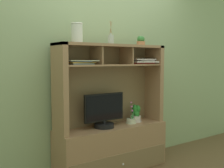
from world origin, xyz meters
The scene contains 10 objects.
back_wall centered at (0.00, 0.23, 1.40)m, with size 6.00×0.02×2.80m, color #97AD81.
media_console centered at (0.00, 0.01, 0.45)m, with size 1.37×0.44×1.49m.
tv_monitor centered at (-0.12, -0.02, 0.71)m, with size 0.51×0.23×0.40m.
potted_orchid centered at (0.27, -0.03, 0.58)m, with size 0.13×0.13×0.27m.
potted_fern centered at (0.37, 0.01, 0.63)m, with size 0.16×0.16×0.22m.
magazine_stack_left centered at (0.44, -0.05, 1.30)m, with size 0.34×0.25×0.06m.
magazine_stack_centre centered at (-0.43, -0.03, 1.29)m, with size 0.34×0.23×0.05m.
diffuser_bottle centered at (0.00, 0.02, 1.55)m, with size 0.07×0.07×0.27m.
potted_succulent centered at (0.45, 0.01, 1.55)m, with size 0.12×0.12×0.12m.
ceramic_vase centered at (-0.45, 0.01, 1.60)m, with size 0.12×0.12×0.21m.
Camera 1 is at (-1.80, -2.61, 1.31)m, focal length 43.77 mm.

